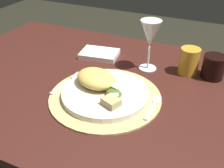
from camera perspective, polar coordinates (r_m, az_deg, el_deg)
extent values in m
cube|color=#401C16|center=(0.88, 1.17, -1.05)|extent=(1.36, 0.80, 0.03)
cylinder|color=#421C1A|center=(1.58, -14.48, -1.10)|extent=(0.07, 0.07, 0.70)
cylinder|color=tan|center=(0.81, -1.47, -2.73)|extent=(0.34, 0.34, 0.01)
cylinder|color=silver|center=(0.80, -1.49, -2.04)|extent=(0.26, 0.26, 0.02)
ellipsoid|color=#E8C15E|center=(0.82, -3.48, 1.23)|extent=(0.16, 0.14, 0.05)
ellipsoid|color=#4D6925|center=(0.76, 0.77, -2.59)|extent=(0.04, 0.05, 0.02)
ellipsoid|color=#517626|center=(0.77, 0.41, -2.47)|extent=(0.06, 0.06, 0.01)
ellipsoid|color=#42661D|center=(0.77, 0.24, -2.00)|extent=(0.06, 0.06, 0.02)
ellipsoid|color=#3B5B10|center=(0.77, 0.37, -2.42)|extent=(0.03, 0.06, 0.02)
cube|color=beige|center=(0.77, 0.75, -0.54)|extent=(0.03, 0.02, 0.01)
cube|color=beige|center=(0.74, 0.53, -2.38)|extent=(0.03, 0.03, 0.01)
cube|color=tan|center=(0.73, -0.18, -3.88)|extent=(0.06, 0.05, 0.02)
cube|color=silver|center=(0.86, -11.28, -0.75)|extent=(0.02, 0.09, 0.00)
cube|color=silver|center=(0.92, -8.17, 1.95)|extent=(0.01, 0.05, 0.00)
cube|color=silver|center=(0.92, -7.97, 1.89)|extent=(0.01, 0.05, 0.00)
cube|color=silver|center=(0.92, -7.77, 1.83)|extent=(0.01, 0.05, 0.00)
cube|color=silver|center=(0.91, -7.56, 1.77)|extent=(0.01, 0.05, 0.00)
cube|color=silver|center=(0.75, 8.32, -5.74)|extent=(0.01, 0.09, 0.00)
ellipsoid|color=silver|center=(0.80, 9.69, -3.27)|extent=(0.03, 0.04, 0.01)
cube|color=white|center=(1.06, -2.74, 6.51)|extent=(0.16, 0.12, 0.02)
cylinder|color=silver|center=(0.98, 7.69, 3.43)|extent=(0.06, 0.06, 0.00)
cylinder|color=silver|center=(0.96, 7.87, 5.72)|extent=(0.01, 0.01, 0.08)
cone|color=silver|center=(0.92, 8.29, 10.68)|extent=(0.07, 0.07, 0.09)
cylinder|color=gold|center=(0.96, 16.32, 4.78)|extent=(0.07, 0.07, 0.09)
cylinder|color=black|center=(0.96, 21.09, 3.47)|extent=(0.08, 0.08, 0.08)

